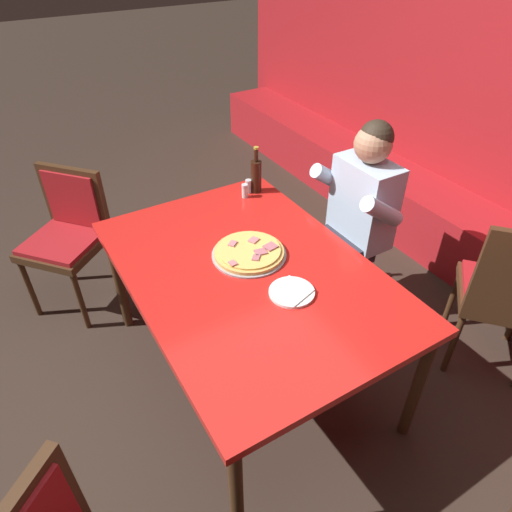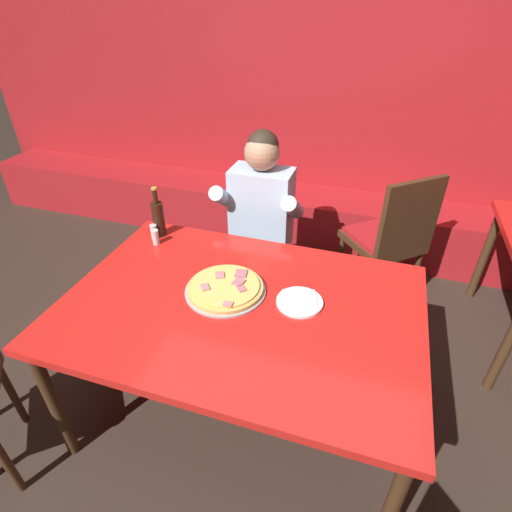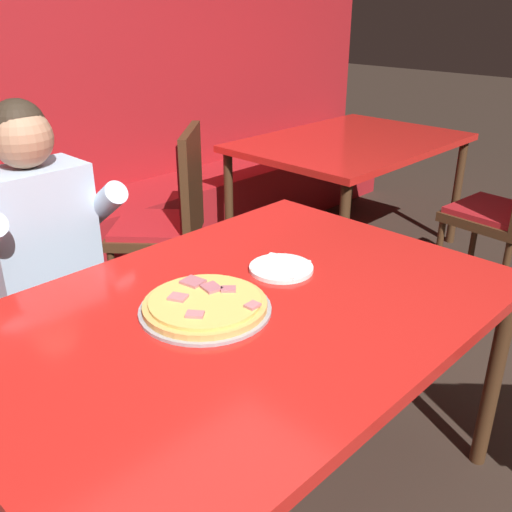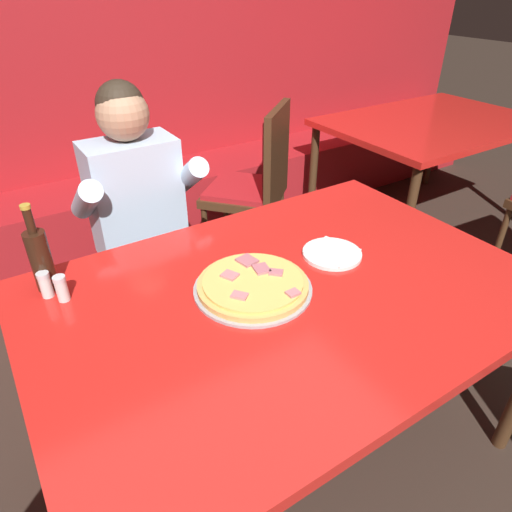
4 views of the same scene
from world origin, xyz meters
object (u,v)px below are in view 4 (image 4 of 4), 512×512
(dining_chair_by_booth, at_px, (257,179))
(background_dining_table, at_px, (432,131))
(beer_bottle, at_px, (40,258))
(shaker_red_pepper_flakes, at_px, (62,290))
(diner_seated_blue_shirt, at_px, (145,221))
(main_dining_table, at_px, (287,305))
(pizza, at_px, (253,285))
(plate_white_paper, at_px, (332,253))
(shaker_parmesan, at_px, (46,286))

(dining_chair_by_booth, bearing_deg, background_dining_table, -7.19)
(beer_bottle, xyz_separation_m, shaker_red_pepper_flakes, (0.03, -0.10, -0.07))
(background_dining_table, bearing_deg, diner_seated_blue_shirt, -174.20)
(diner_seated_blue_shirt, bearing_deg, shaker_red_pepper_flakes, -132.45)
(main_dining_table, bearing_deg, pizza, 148.92)
(pizza, height_order, beer_bottle, beer_bottle)
(pizza, bearing_deg, plate_white_paper, 3.52)
(pizza, xyz_separation_m, beer_bottle, (-0.54, 0.37, 0.09))
(dining_chair_by_booth, bearing_deg, beer_bottle, -149.32)
(main_dining_table, xyz_separation_m, beer_bottle, (-0.64, 0.42, 0.17))
(shaker_red_pepper_flakes, xyz_separation_m, diner_seated_blue_shirt, (0.43, 0.47, -0.10))
(pizza, distance_m, beer_bottle, 0.66)
(main_dining_table, relative_size, diner_seated_blue_shirt, 1.25)
(shaker_parmesan, height_order, background_dining_table, shaker_parmesan)
(plate_white_paper, relative_size, dining_chair_by_booth, 0.21)
(main_dining_table, relative_size, pizza, 4.22)
(pizza, distance_m, shaker_red_pepper_flakes, 0.58)
(diner_seated_blue_shirt, height_order, dining_chair_by_booth, diner_seated_blue_shirt)
(shaker_parmesan, distance_m, shaker_red_pepper_flakes, 0.06)
(diner_seated_blue_shirt, bearing_deg, background_dining_table, 5.80)
(beer_bottle, relative_size, shaker_red_pepper_flakes, 3.40)
(diner_seated_blue_shirt, relative_size, dining_chair_by_booth, 1.27)
(pizza, bearing_deg, shaker_parmesan, 150.20)
(plate_white_paper, relative_size, background_dining_table, 0.15)
(main_dining_table, height_order, shaker_red_pepper_flakes, shaker_red_pepper_flakes)
(plate_white_paper, xyz_separation_m, beer_bottle, (-0.89, 0.34, 0.10))
(shaker_parmesan, relative_size, shaker_red_pepper_flakes, 1.00)
(main_dining_table, xyz_separation_m, shaker_parmesan, (-0.65, 0.38, 0.10))
(main_dining_table, bearing_deg, shaker_red_pepper_flakes, 151.84)
(shaker_parmesan, distance_m, dining_chair_by_booth, 1.55)
(diner_seated_blue_shirt, bearing_deg, plate_white_paper, -59.27)
(main_dining_table, distance_m, shaker_red_pepper_flakes, 0.70)
(background_dining_table, bearing_deg, beer_bottle, -167.08)
(pizza, distance_m, diner_seated_blue_shirt, 0.75)
(plate_white_paper, xyz_separation_m, shaker_parmesan, (-0.90, 0.30, 0.03))
(main_dining_table, relative_size, background_dining_table, 1.11)
(shaker_parmesan, bearing_deg, shaker_red_pepper_flakes, -51.73)
(dining_chair_by_booth, bearing_deg, pizza, -123.37)
(diner_seated_blue_shirt, relative_size, background_dining_table, 0.89)
(shaker_red_pepper_flakes, distance_m, diner_seated_blue_shirt, 0.65)
(beer_bottle, distance_m, shaker_parmesan, 0.09)
(dining_chair_by_booth, bearing_deg, shaker_red_pepper_flakes, -145.74)
(plate_white_paper, distance_m, background_dining_table, 1.96)
(shaker_parmesan, height_order, diner_seated_blue_shirt, diner_seated_blue_shirt)
(main_dining_table, relative_size, shaker_red_pepper_flakes, 18.54)
(main_dining_table, distance_m, diner_seated_blue_shirt, 0.82)
(shaker_red_pepper_flakes, bearing_deg, dining_chair_by_booth, 34.26)
(shaker_red_pepper_flakes, relative_size, background_dining_table, 0.06)
(background_dining_table, bearing_deg, pizza, -154.97)
(main_dining_table, height_order, plate_white_paper, plate_white_paper)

